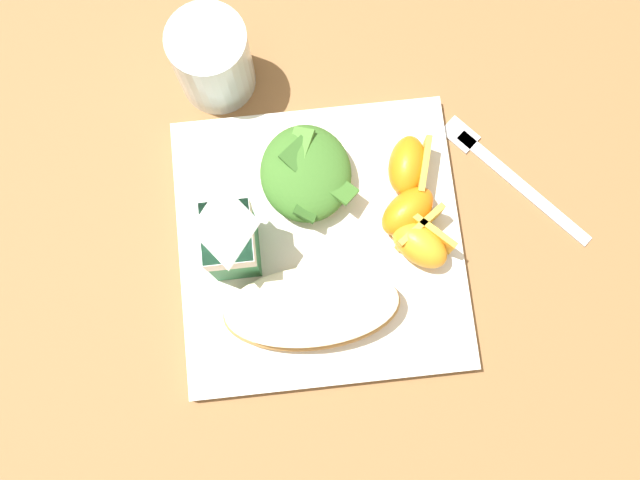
{
  "coord_description": "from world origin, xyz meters",
  "views": [
    {
      "loc": [
        -0.13,
        0.01,
        0.69
      ],
      "look_at": [
        0.0,
        0.0,
        0.03
      ],
      "focal_mm": 38.8,
      "sensor_mm": 36.0,
      "label": 1
    }
  ],
  "objects_px": {
    "metal_fork": "(504,171)",
    "milk_carton": "(230,233)",
    "cheesy_pizza_bread": "(312,308)",
    "green_salad_pile": "(306,173)",
    "orange_wedge_front": "(421,243)",
    "white_plate": "(320,244)",
    "orange_wedge_rear": "(409,166)",
    "drinking_clear_cup": "(212,60)",
    "orange_wedge_middle": "(409,213)"
  },
  "relations": [
    {
      "from": "metal_fork",
      "to": "milk_carton",
      "type": "bearing_deg",
      "value": 100.41
    },
    {
      "from": "cheesy_pizza_bread",
      "to": "green_salad_pile",
      "type": "xyz_separation_m",
      "value": [
        0.13,
        -0.01,
        0.0
      ]
    },
    {
      "from": "milk_carton",
      "to": "orange_wedge_front",
      "type": "height_order",
      "value": "milk_carton"
    },
    {
      "from": "white_plate",
      "to": "orange_wedge_rear",
      "type": "relative_size",
      "value": 4.14
    },
    {
      "from": "orange_wedge_rear",
      "to": "metal_fork",
      "type": "bearing_deg",
      "value": -93.77
    },
    {
      "from": "white_plate",
      "to": "orange_wedge_rear",
      "type": "height_order",
      "value": "orange_wedge_rear"
    },
    {
      "from": "drinking_clear_cup",
      "to": "green_salad_pile",
      "type": "bearing_deg",
      "value": -146.82
    },
    {
      "from": "cheesy_pizza_bread",
      "to": "drinking_clear_cup",
      "type": "distance_m",
      "value": 0.27
    },
    {
      "from": "milk_carton",
      "to": "metal_fork",
      "type": "height_order",
      "value": "milk_carton"
    },
    {
      "from": "orange_wedge_front",
      "to": "drinking_clear_cup",
      "type": "bearing_deg",
      "value": 41.82
    },
    {
      "from": "cheesy_pizza_bread",
      "to": "orange_wedge_front",
      "type": "relative_size",
      "value": 2.49
    },
    {
      "from": "milk_carton",
      "to": "drinking_clear_cup",
      "type": "relative_size",
      "value": 1.17
    },
    {
      "from": "cheesy_pizza_bread",
      "to": "orange_wedge_middle",
      "type": "distance_m",
      "value": 0.13
    },
    {
      "from": "cheesy_pizza_bread",
      "to": "green_salad_pile",
      "type": "relative_size",
      "value": 1.63
    },
    {
      "from": "green_salad_pile",
      "to": "orange_wedge_rear",
      "type": "relative_size",
      "value": 1.54
    },
    {
      "from": "milk_carton",
      "to": "white_plate",
      "type": "bearing_deg",
      "value": -93.36
    },
    {
      "from": "white_plate",
      "to": "orange_wedge_middle",
      "type": "height_order",
      "value": "orange_wedge_middle"
    },
    {
      "from": "orange_wedge_front",
      "to": "metal_fork",
      "type": "relative_size",
      "value": 0.45
    },
    {
      "from": "milk_carton",
      "to": "cheesy_pizza_bread",
      "type": "bearing_deg",
      "value": -136.58
    },
    {
      "from": "green_salad_pile",
      "to": "orange_wedge_middle",
      "type": "distance_m",
      "value": 0.11
    },
    {
      "from": "milk_carton",
      "to": "orange_wedge_front",
      "type": "distance_m",
      "value": 0.18
    },
    {
      "from": "green_salad_pile",
      "to": "drinking_clear_cup",
      "type": "relative_size",
      "value": 1.11
    },
    {
      "from": "metal_fork",
      "to": "drinking_clear_cup",
      "type": "relative_size",
      "value": 1.63
    },
    {
      "from": "orange_wedge_middle",
      "to": "green_salad_pile",
      "type": "bearing_deg",
      "value": 62.15
    },
    {
      "from": "white_plate",
      "to": "orange_wedge_front",
      "type": "relative_size",
      "value": 4.1
    },
    {
      "from": "orange_wedge_middle",
      "to": "cheesy_pizza_bread",
      "type": "bearing_deg",
      "value": 128.32
    },
    {
      "from": "cheesy_pizza_bread",
      "to": "orange_wedge_middle",
      "type": "xyz_separation_m",
      "value": [
        0.08,
        -0.1,
        0.0
      ]
    },
    {
      "from": "orange_wedge_rear",
      "to": "drinking_clear_cup",
      "type": "xyz_separation_m",
      "value": [
        0.13,
        0.18,
        0.01
      ]
    },
    {
      "from": "green_salad_pile",
      "to": "drinking_clear_cup",
      "type": "distance_m",
      "value": 0.15
    },
    {
      "from": "milk_carton",
      "to": "orange_wedge_middle",
      "type": "distance_m",
      "value": 0.18
    },
    {
      "from": "white_plate",
      "to": "orange_wedge_middle",
      "type": "xyz_separation_m",
      "value": [
        0.02,
        -0.09,
        0.03
      ]
    },
    {
      "from": "milk_carton",
      "to": "metal_fork",
      "type": "relative_size",
      "value": 0.72
    },
    {
      "from": "milk_carton",
      "to": "orange_wedge_rear",
      "type": "relative_size",
      "value": 1.63
    },
    {
      "from": "drinking_clear_cup",
      "to": "orange_wedge_rear",
      "type": "bearing_deg",
      "value": -124.78
    },
    {
      "from": "orange_wedge_rear",
      "to": "orange_wedge_front",
      "type": "bearing_deg",
      "value": -179.28
    },
    {
      "from": "green_salad_pile",
      "to": "orange_wedge_rear",
      "type": "xyz_separation_m",
      "value": [
        -0.0,
        -0.1,
        -0.0
      ]
    },
    {
      "from": "milk_carton",
      "to": "orange_wedge_middle",
      "type": "height_order",
      "value": "milk_carton"
    },
    {
      "from": "milk_carton",
      "to": "orange_wedge_rear",
      "type": "bearing_deg",
      "value": -71.78
    },
    {
      "from": "white_plate",
      "to": "orange_wedge_rear",
      "type": "distance_m",
      "value": 0.12
    },
    {
      "from": "green_salad_pile",
      "to": "drinking_clear_cup",
      "type": "xyz_separation_m",
      "value": [
        0.12,
        0.08,
        0.01
      ]
    },
    {
      "from": "green_salad_pile",
      "to": "orange_wedge_front",
      "type": "height_order",
      "value": "green_salad_pile"
    },
    {
      "from": "green_salad_pile",
      "to": "orange_wedge_front",
      "type": "xyz_separation_m",
      "value": [
        -0.08,
        -0.1,
        -0.0
      ]
    },
    {
      "from": "cheesy_pizza_bread",
      "to": "milk_carton",
      "type": "distance_m",
      "value": 0.11
    },
    {
      "from": "orange_wedge_rear",
      "to": "drinking_clear_cup",
      "type": "bearing_deg",
      "value": 55.22
    },
    {
      "from": "orange_wedge_rear",
      "to": "orange_wedge_middle",
      "type": "bearing_deg",
      "value": 172.59
    },
    {
      "from": "green_salad_pile",
      "to": "white_plate",
      "type": "bearing_deg",
      "value": -174.07
    },
    {
      "from": "metal_fork",
      "to": "drinking_clear_cup",
      "type": "distance_m",
      "value": 0.32
    },
    {
      "from": "orange_wedge_middle",
      "to": "drinking_clear_cup",
      "type": "relative_size",
      "value": 0.74
    },
    {
      "from": "cheesy_pizza_bread",
      "to": "metal_fork",
      "type": "relative_size",
      "value": 1.11
    },
    {
      "from": "white_plate",
      "to": "milk_carton",
      "type": "xyz_separation_m",
      "value": [
        0.0,
        0.08,
        0.07
      ]
    }
  ]
}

